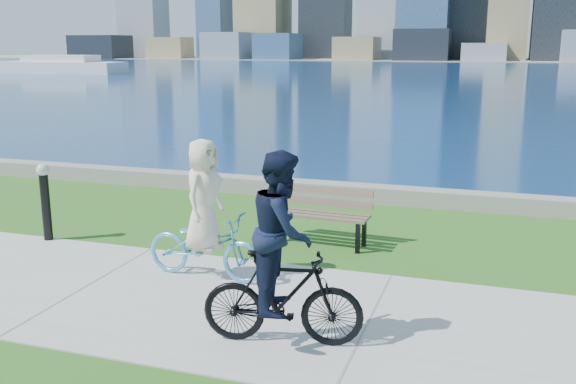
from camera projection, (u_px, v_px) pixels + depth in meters
name	position (u px, v px, depth m)	size (l,w,h in m)	color
ground	(367.00, 325.00, 7.81)	(320.00, 320.00, 0.00)	#245616
concrete_path	(367.00, 324.00, 7.81)	(80.00, 3.50, 0.02)	#A5A49F
seawall	(426.00, 198.00, 13.51)	(90.00, 0.50, 0.35)	slate
bay_water	(491.00, 73.00, 74.39)	(320.00, 131.00, 0.01)	navy
far_shore	(497.00, 60.00, 128.01)	(320.00, 30.00, 0.12)	gray
ferry_near	(61.00, 66.00, 73.12)	(14.99, 4.28, 2.03)	silver
park_bench	(318.00, 210.00, 10.91)	(1.84, 0.72, 0.94)	black
bollard_lamp	(45.00, 197.00, 10.98)	(0.22, 0.22, 1.36)	black
cyclist_woman	(205.00, 227.00, 9.18)	(0.75, 1.88, 2.04)	#57AFD4
cyclist_man	(283.00, 265.00, 7.09)	(0.85, 1.88, 2.22)	black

